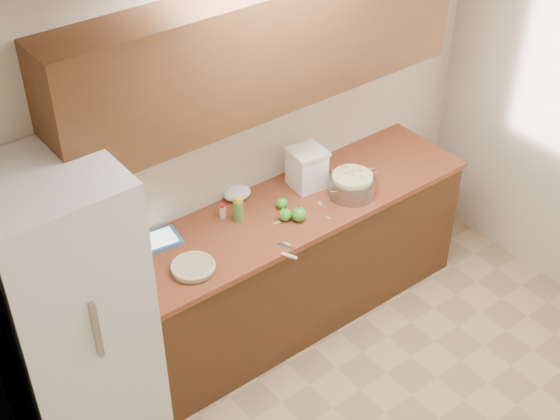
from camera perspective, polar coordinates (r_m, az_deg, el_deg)
room_shell at (r=3.78m, az=14.08°, el=-6.05°), size 3.60×3.60×3.60m
counter_run at (r=5.09m, az=0.12°, el=-4.20°), size 2.64×0.68×0.92m
upper_cabinets at (r=4.38m, az=-1.12°, el=11.77°), size 2.60×0.34×0.70m
fridge at (r=4.27m, az=-15.14°, el=-7.60°), size 0.70×0.70×1.80m
pie at (r=4.39m, az=-6.37°, el=-4.18°), size 0.26×0.26×0.04m
colander at (r=4.93m, az=5.29°, el=1.82°), size 0.39×0.30×0.15m
flour_canister at (r=4.96m, az=1.98°, el=3.10°), size 0.24×0.24×0.27m
tablet at (r=4.62m, az=-8.95°, el=-2.19°), size 0.28×0.23×0.02m
paring_knife at (r=4.47m, az=0.65°, el=-3.28°), size 0.11×0.19×0.02m
lemon_bottle at (r=4.69m, az=-3.07°, el=0.06°), size 0.06×0.06×0.17m
cinnamon_shaker at (r=4.74m, az=-4.22°, el=-0.07°), size 0.04×0.04×0.09m
vanilla_bottle at (r=5.01m, az=0.83°, el=2.37°), size 0.04×0.04×0.11m
mixing_bowl at (r=5.05m, az=2.57°, el=2.55°), size 0.22×0.22×0.08m
paper_towel at (r=4.90m, az=-3.14°, el=1.25°), size 0.20×0.17×0.08m
apple_left at (r=4.71m, az=0.39°, el=-0.33°), size 0.08×0.08×0.09m
apple_center at (r=4.81m, az=0.16°, el=0.49°), size 0.07×0.07×0.08m
apple_front at (r=4.70m, az=1.39°, el=-0.31°), size 0.09×0.09×0.10m
peel_a at (r=4.87m, az=2.96°, el=0.49°), size 0.04×0.05×0.00m
peel_b at (r=4.55m, az=0.54°, el=-2.49°), size 0.03×0.05×0.00m
peel_c at (r=4.76m, az=3.57°, el=-0.56°), size 0.02×0.03×0.00m
peel_d at (r=4.71m, az=-0.23°, el=-0.95°), size 0.05×0.02×0.00m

